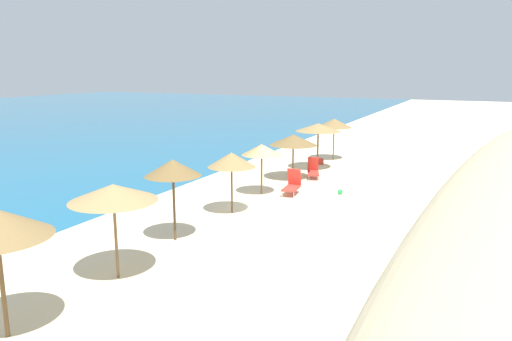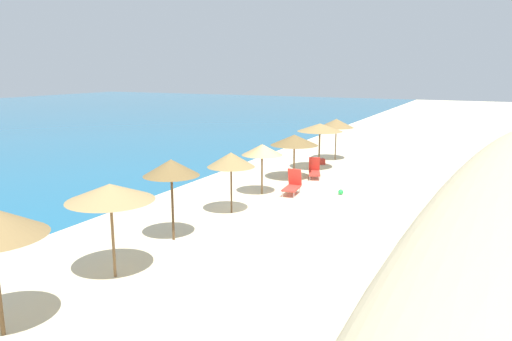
{
  "view_description": "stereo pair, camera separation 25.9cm",
  "coord_description": "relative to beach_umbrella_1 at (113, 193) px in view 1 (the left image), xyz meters",
  "views": [
    {
      "loc": [
        -19.68,
        -8.23,
        5.9
      ],
      "look_at": [
        -0.31,
        0.98,
        1.44
      ],
      "focal_mm": 34.42,
      "sensor_mm": 36.0,
      "label": 1
    },
    {
      "loc": [
        -19.57,
        -8.46,
        5.9
      ],
      "look_at": [
        -0.31,
        0.98,
        1.44
      ],
      "focal_mm": 34.42,
      "sensor_mm": 36.0,
      "label": 2
    }
  ],
  "objects": [
    {
      "name": "lounge_chair_0",
      "position": [
        15.05,
        -0.75,
        -2.1
      ],
      "size": [
        1.6,
        1.09,
        1.09
      ],
      "rotation": [
        0.0,
        0.0,
        1.94
      ],
      "color": "red",
      "rests_on": "ground_plane"
    },
    {
      "name": "beach_umbrella_4",
      "position": [
        10.46,
        0.28,
        -0.36
      ],
      "size": [
        1.93,
        1.93,
        2.42
      ],
      "color": "brown",
      "rests_on": "ground_plane"
    },
    {
      "name": "beach_umbrella_5",
      "position": [
        14.17,
        0.12,
        -0.36
      ],
      "size": [
        2.56,
        2.56,
        2.44
      ],
      "color": "brown",
      "rests_on": "ground_plane"
    },
    {
      "name": "beach_umbrella_1",
      "position": [
        0.0,
        0.0,
        0.0
      ],
      "size": [
        2.47,
        2.47,
        2.76
      ],
      "color": "brown",
      "rests_on": "ground_plane"
    },
    {
      "name": "cooler_box",
      "position": [
        18.89,
        0.15,
        -2.34
      ],
      "size": [
        0.58,
        0.58,
        0.36
      ],
      "primitive_type": "cube",
      "rotation": [
        0.0,
        0.0,
        0.64
      ],
      "color": "red",
      "rests_on": "ground_plane"
    },
    {
      "name": "beach_umbrella_3",
      "position": [
        7.09,
        0.08,
        -0.26
      ],
      "size": [
        1.97,
        1.97,
        2.56
      ],
      "color": "brown",
      "rests_on": "ground_plane"
    },
    {
      "name": "beach_umbrella_7",
      "position": [
        20.78,
        -0.18,
        -0.1
      ],
      "size": [
        2.27,
        2.27,
        2.7
      ],
      "color": "brown",
      "rests_on": "ground_plane"
    },
    {
      "name": "beach_umbrella_6",
      "position": [
        17.29,
        -0.24,
        -0.0
      ],
      "size": [
        2.66,
        2.66,
        2.75
      ],
      "color": "brown",
      "rests_on": "ground_plane"
    },
    {
      "name": "beach_umbrella_2",
      "position": [
        3.33,
        0.32,
        0.07
      ],
      "size": [
        1.94,
        1.94,
        2.88
      ],
      "color": "brown",
      "rests_on": "ground_plane"
    },
    {
      "name": "beach_ball",
      "position": [
        12.06,
        -3.14,
        -2.39
      ],
      "size": [
        0.25,
        0.25,
        0.25
      ],
      "primitive_type": "sphere",
      "color": "green",
      "rests_on": "ground_plane"
    },
    {
      "name": "ground_plane",
      "position": [
        9.45,
        -1.04,
        -2.51
      ],
      "size": [
        160.0,
        160.0,
        0.0
      ],
      "primitive_type": "plane",
      "color": "beige"
    },
    {
      "name": "lounge_chair_1",
      "position": [
        11.13,
        -1.04,
        -2.03
      ],
      "size": [
        1.41,
        0.79,
        1.19
      ],
      "rotation": [
        0.0,
        0.0,
        1.68
      ],
      "color": "red",
      "rests_on": "ground_plane"
    }
  ]
}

